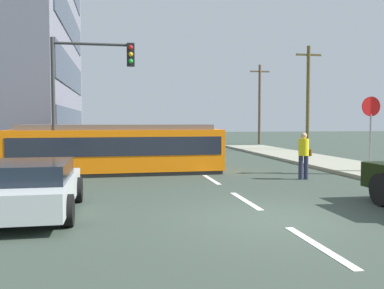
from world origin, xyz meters
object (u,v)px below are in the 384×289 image
pedestrian_crossing (304,153)px  stop_sign (371,118)px  streetcar_tram (117,148)px  parked_sedan_mid (82,151)px  traffic_light_mast (86,80)px  parked_sedan_far (78,144)px  utility_pole_mid (308,96)px  utility_pole_far (260,103)px  parked_sedan_near (30,187)px  city_bus (159,140)px

pedestrian_crossing → stop_sign: bearing=13.5°
streetcar_tram → parked_sedan_mid: 4.31m
traffic_light_mast → parked_sedan_far: bearing=96.5°
parked_sedan_far → traffic_light_mast: (1.38, -12.00, 2.94)m
utility_pole_mid → utility_pole_far: bearing=90.8°
streetcar_tram → parked_sedan_far: 11.20m
pedestrian_crossing → parked_sedan_near: (-8.46, -4.22, -0.32)m
stop_sign → parked_sedan_far: bearing=132.6°
traffic_light_mast → city_bus: bearing=63.5°
parked_sedan_far → traffic_light_mast: traffic_light_mast is taller
parked_sedan_near → utility_pole_far: 30.52m
city_bus → parked_sedan_mid: (-3.87, -1.57, -0.43)m
pedestrian_crossing → utility_pole_mid: 14.66m
pedestrian_crossing → utility_pole_mid: (6.33, 12.92, 2.82)m
pedestrian_crossing → traffic_light_mast: traffic_light_mast is taller
streetcar_tram → utility_pole_mid: size_ratio=1.15×
streetcar_tram → city_bus: size_ratio=1.50×
parked_sedan_near → stop_sign: 12.66m
streetcar_tram → utility_pole_far: size_ratio=1.15×
streetcar_tram → parked_sedan_mid: bearing=112.8°
parked_sedan_near → traffic_light_mast: 6.80m
utility_pole_mid → traffic_light_mast: bearing=-141.6°
traffic_light_mast → utility_pole_mid: (13.95, 11.06, 0.20)m
parked_sedan_far → stop_sign: size_ratio=1.45×
streetcar_tram → utility_pole_far: utility_pole_far is taller
pedestrian_crossing → parked_sedan_near: 9.46m
streetcar_tram → traffic_light_mast: bearing=-135.1°
streetcar_tram → utility_pole_mid: 16.51m
streetcar_tram → pedestrian_crossing: size_ratio=4.94×
streetcar_tram → city_bus: streetcar_tram is taller
city_bus → stop_sign: size_ratio=1.91×
city_bus → pedestrian_crossing: bearing=-63.0°
parked_sedan_near → traffic_light_mast: bearing=82.1°
parked_sedan_mid → stop_sign: (11.27, -6.16, 1.57)m
parked_sedan_near → traffic_light_mast: traffic_light_mast is taller
parked_sedan_mid → utility_pole_far: bearing=47.1°
utility_pole_mid → city_bus: bearing=-157.3°
parked_sedan_near → parked_sedan_far: size_ratio=1.02×
parked_sedan_far → utility_pole_far: 17.69m
pedestrian_crossing → parked_sedan_mid: pedestrian_crossing is taller
parked_sedan_mid → utility_pole_far: 21.35m
pedestrian_crossing → parked_sedan_mid: bearing=139.9°
traffic_light_mast → utility_pole_far: (13.81, 20.52, 0.18)m
parked_sedan_near → utility_pole_mid: size_ratio=0.59×
city_bus → pedestrian_crossing: city_bus is taller
pedestrian_crossing → parked_sedan_far: (-8.99, 13.86, -0.32)m
parked_sedan_far → traffic_light_mast: size_ratio=0.82×
parked_sedan_far → utility_pole_far: size_ratio=0.59×
city_bus → utility_pole_far: (10.51, 13.90, 2.69)m
parked_sedan_far → city_bus: bearing=-49.1°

